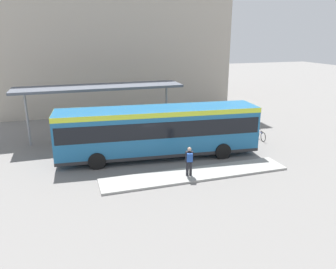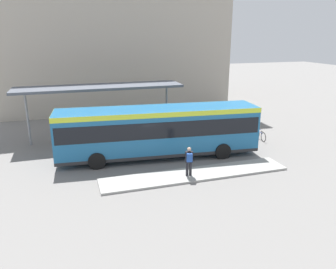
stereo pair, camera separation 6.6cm
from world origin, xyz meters
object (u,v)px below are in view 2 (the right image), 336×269
at_px(bicycle_white, 245,125).
at_px(bicycle_black, 253,132).
at_px(bicycle_blue, 260,135).
at_px(potted_planter_near_shelter, 179,133).
at_px(potted_planter_far_side, 160,133).
at_px(pedestrian_waiting, 189,160).
at_px(bicycle_orange, 248,129).
at_px(city_bus, 159,129).

bearing_deg(bicycle_white, bicycle_black, 175.14).
height_order(bicycle_blue, potted_planter_near_shelter, potted_planter_near_shelter).
xyz_separation_m(bicycle_white, potted_planter_far_side, (-7.45, -0.83, 0.30)).
distance_m(pedestrian_waiting, bicycle_orange, 9.84).
xyz_separation_m(city_bus, bicycle_white, (8.38, 3.71, -1.47)).
distance_m(bicycle_white, potted_planter_far_side, 7.51).
height_order(bicycle_blue, bicycle_orange, bicycle_orange).
bearing_deg(bicycle_white, bicycle_orange, 167.34).
bearing_deg(bicycle_blue, bicycle_white, -1.64).
distance_m(bicycle_black, bicycle_white, 1.76).
relative_size(pedestrian_waiting, bicycle_white, 0.92).
distance_m(bicycle_black, bicycle_orange, 0.86).
xyz_separation_m(bicycle_blue, bicycle_black, (-0.08, 0.86, 0.00)).
distance_m(bicycle_blue, bicycle_orange, 1.72).
bearing_deg(potted_planter_far_side, bicycle_white, 6.36).
relative_size(pedestrian_waiting, bicycle_blue, 0.99).
height_order(pedestrian_waiting, potted_planter_near_shelter, pedestrian_waiting).
distance_m(bicycle_blue, potted_planter_far_side, 7.40).
distance_m(city_bus, bicycle_orange, 8.70).
height_order(bicycle_white, potted_planter_far_side, potted_planter_far_side).
xyz_separation_m(city_bus, potted_planter_far_side, (0.93, 2.88, -1.17)).
relative_size(potted_planter_near_shelter, potted_planter_far_side, 0.99).
xyz_separation_m(bicycle_blue, bicycle_orange, (-0.03, 1.72, 0.01)).
distance_m(pedestrian_waiting, potted_planter_near_shelter, 6.26).
height_order(bicycle_blue, bicycle_black, bicycle_black).
relative_size(pedestrian_waiting, bicycle_black, 0.99).
relative_size(bicycle_black, potted_planter_near_shelter, 1.25).
xyz_separation_m(bicycle_orange, bicycle_white, (0.30, 0.86, 0.01)).
relative_size(city_bus, pedestrian_waiting, 7.75).
height_order(pedestrian_waiting, bicycle_blue, pedestrian_waiting).
relative_size(city_bus, bicycle_black, 7.70).
height_order(city_bus, bicycle_black, city_bus).
relative_size(bicycle_blue, potted_planter_far_side, 1.25).
xyz_separation_m(pedestrian_waiting, bicycle_white, (7.71, 7.29, -0.67)).
relative_size(city_bus, bicycle_orange, 7.34).
bearing_deg(bicycle_orange, potted_planter_far_side, -94.16).
xyz_separation_m(pedestrian_waiting, potted_planter_far_side, (0.26, 6.46, -0.37)).
distance_m(pedestrian_waiting, bicycle_blue, 8.83).
height_order(city_bus, bicycle_blue, city_bus).
bearing_deg(pedestrian_waiting, bicycle_white, -32.82).
relative_size(bicycle_white, potted_planter_near_shelter, 1.35).
height_order(bicycle_orange, potted_planter_near_shelter, potted_planter_near_shelter).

